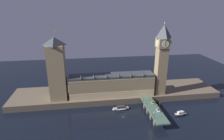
{
  "coord_description": "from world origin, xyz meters",
  "views": [
    {
      "loc": [
        -31.15,
        -145.52,
        95.29
      ],
      "look_at": [
        -7.54,
        20.0,
        37.03
      ],
      "focal_mm": 30.0,
      "sensor_mm": 36.0,
      "label": 1
    }
  ],
  "objects_px": {
    "pedestrian_near_rail": "(153,115)",
    "street_lamp_far": "(144,97)",
    "street_lamp_near": "(154,114)",
    "street_lamp_mid": "(160,105)",
    "victoria_tower": "(57,69)",
    "boat_downstream": "(180,114)",
    "pedestrian_far_rail": "(145,103)",
    "pedestrian_mid_walk": "(157,105)",
    "car_southbound_trail": "(153,103)",
    "boat_upstream": "(121,108)",
    "car_southbound_lead": "(158,110)",
    "clock_tower": "(162,58)"
  },
  "relations": [
    {
      "from": "street_lamp_near",
      "to": "boat_upstream",
      "type": "relative_size",
      "value": 0.36
    },
    {
      "from": "clock_tower",
      "to": "boat_downstream",
      "type": "xyz_separation_m",
      "value": [
        7.82,
        -34.64,
        -43.62
      ]
    },
    {
      "from": "boat_downstream",
      "to": "street_lamp_mid",
      "type": "bearing_deg",
      "value": 170.92
    },
    {
      "from": "street_lamp_far",
      "to": "pedestrian_mid_walk",
      "type": "bearing_deg",
      "value": -45.41
    },
    {
      "from": "clock_tower",
      "to": "pedestrian_near_rail",
      "type": "bearing_deg",
      "value": -117.17
    },
    {
      "from": "pedestrian_mid_walk",
      "to": "victoria_tower",
      "type": "bearing_deg",
      "value": 161.88
    },
    {
      "from": "victoria_tower",
      "to": "boat_downstream",
      "type": "xyz_separation_m",
      "value": [
        111.09,
        -37.48,
        -35.86
      ]
    },
    {
      "from": "street_lamp_mid",
      "to": "pedestrian_far_rail",
      "type": "bearing_deg",
      "value": 137.02
    },
    {
      "from": "pedestrian_mid_walk",
      "to": "clock_tower",
      "type": "bearing_deg",
      "value": 66.05
    },
    {
      "from": "victoria_tower",
      "to": "pedestrian_far_rail",
      "type": "relative_size",
      "value": 42.96
    },
    {
      "from": "pedestrian_far_rail",
      "to": "boat_upstream",
      "type": "distance_m",
      "value": 23.93
    },
    {
      "from": "street_lamp_near",
      "to": "pedestrian_far_rail",
      "type": "bearing_deg",
      "value": 89.05
    },
    {
      "from": "victoria_tower",
      "to": "street_lamp_far",
      "type": "bearing_deg",
      "value": -13.6
    },
    {
      "from": "pedestrian_far_rail",
      "to": "street_lamp_near",
      "type": "relative_size",
      "value": 0.25
    },
    {
      "from": "street_lamp_mid",
      "to": "pedestrian_near_rail",
      "type": "bearing_deg",
      "value": -133.28
    },
    {
      "from": "victoria_tower",
      "to": "boat_downstream",
      "type": "distance_m",
      "value": 122.6
    },
    {
      "from": "pedestrian_far_rail",
      "to": "boat_downstream",
      "type": "height_order",
      "value": "pedestrian_far_rail"
    },
    {
      "from": "clock_tower",
      "to": "street_lamp_mid",
      "type": "relative_size",
      "value": 12.0
    },
    {
      "from": "clock_tower",
      "to": "street_lamp_far",
      "type": "distance_m",
      "value": 43.53
    },
    {
      "from": "car_southbound_trail",
      "to": "street_lamp_far",
      "type": "relative_size",
      "value": 0.57
    },
    {
      "from": "pedestrian_mid_walk",
      "to": "street_lamp_mid",
      "type": "bearing_deg",
      "value": -84.92
    },
    {
      "from": "pedestrian_far_rail",
      "to": "street_lamp_near",
      "type": "distance_m",
      "value": 24.3
    },
    {
      "from": "street_lamp_near",
      "to": "street_lamp_mid",
      "type": "distance_m",
      "value": 18.06
    },
    {
      "from": "car_southbound_lead",
      "to": "pedestrian_near_rail",
      "type": "bearing_deg",
      "value": -139.38
    },
    {
      "from": "pedestrian_far_rail",
      "to": "street_lamp_far",
      "type": "xyz_separation_m",
      "value": [
        -0.4,
        5.34,
        3.71
      ]
    },
    {
      "from": "victoria_tower",
      "to": "car_southbound_trail",
      "type": "relative_size",
      "value": 16.31
    },
    {
      "from": "pedestrian_near_rail",
      "to": "street_lamp_far",
      "type": "height_order",
      "value": "street_lamp_far"
    },
    {
      "from": "pedestrian_mid_walk",
      "to": "pedestrian_far_rail",
      "type": "bearing_deg",
      "value": 153.22
    },
    {
      "from": "pedestrian_near_rail",
      "to": "pedestrian_far_rail",
      "type": "distance_m",
      "value": 20.08
    },
    {
      "from": "street_lamp_far",
      "to": "street_lamp_near",
      "type": "bearing_deg",
      "value": -90.0
    },
    {
      "from": "victoria_tower",
      "to": "street_lamp_far",
      "type": "height_order",
      "value": "victoria_tower"
    },
    {
      "from": "victoria_tower",
      "to": "car_southbound_lead",
      "type": "xyz_separation_m",
      "value": [
        88.85,
        -38.84,
        -29.58
      ]
    },
    {
      "from": "clock_tower",
      "to": "street_lamp_near",
      "type": "relative_size",
      "value": 11.85
    },
    {
      "from": "pedestrian_mid_walk",
      "to": "pedestrian_far_rail",
      "type": "relative_size",
      "value": 1.06
    },
    {
      "from": "clock_tower",
      "to": "boat_downstream",
      "type": "bearing_deg",
      "value": -77.28
    },
    {
      "from": "car_southbound_trail",
      "to": "clock_tower",
      "type": "bearing_deg",
      "value": 57.09
    },
    {
      "from": "street_lamp_mid",
      "to": "boat_upstream",
      "type": "bearing_deg",
      "value": 156.23
    },
    {
      "from": "car_southbound_lead",
      "to": "victoria_tower",
      "type": "bearing_deg",
      "value": 156.39
    },
    {
      "from": "pedestrian_far_rail",
      "to": "street_lamp_near",
      "type": "height_order",
      "value": "street_lamp_near"
    },
    {
      "from": "clock_tower",
      "to": "pedestrian_far_rail",
      "type": "bearing_deg",
      "value": -134.38
    },
    {
      "from": "pedestrian_mid_walk",
      "to": "street_lamp_mid",
      "type": "distance_m",
      "value": 5.4
    },
    {
      "from": "pedestrian_near_rail",
      "to": "pedestrian_far_rail",
      "type": "xyz_separation_m",
      "value": [
        0.0,
        20.08,
        -0.07
      ]
    },
    {
      "from": "pedestrian_near_rail",
      "to": "boat_upstream",
      "type": "bearing_deg",
      "value": 131.95
    },
    {
      "from": "victoria_tower",
      "to": "pedestrian_mid_walk",
      "type": "relative_size",
      "value": 40.35
    },
    {
      "from": "car_southbound_lead",
      "to": "pedestrian_mid_walk",
      "type": "height_order",
      "value": "pedestrian_mid_walk"
    },
    {
      "from": "clock_tower",
      "to": "car_southbound_lead",
      "type": "bearing_deg",
      "value": -111.83
    },
    {
      "from": "boat_upstream",
      "to": "pedestrian_far_rail",
      "type": "bearing_deg",
      "value": -12.44
    },
    {
      "from": "pedestrian_far_rail",
      "to": "street_lamp_far",
      "type": "bearing_deg",
      "value": 94.29
    },
    {
      "from": "pedestrian_mid_walk",
      "to": "boat_downstream",
      "type": "relative_size",
      "value": 0.13
    },
    {
      "from": "street_lamp_mid",
      "to": "clock_tower",
      "type": "bearing_deg",
      "value": 69.8
    }
  ]
}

